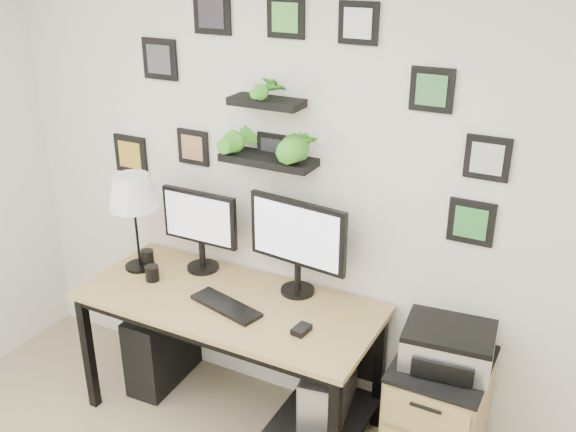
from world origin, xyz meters
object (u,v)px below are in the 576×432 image
Objects in this scene: monitor_left at (200,225)px; pc_tower_grey at (329,401)px; pc_tower_black at (163,344)px; table_lamp at (133,194)px; printer at (448,346)px; file_cabinet at (436,420)px; mug at (152,273)px; monitor_right at (297,240)px; desk at (238,318)px.

monitor_left reaches higher than pc_tower_grey.
pc_tower_grey is at bearing -2.54° from pc_tower_black.
table_lamp is 1.83m from printer.
pc_tower_black is at bearing 179.95° from pc_tower_grey.
monitor_left reaches higher than file_cabinet.
monitor_left is 5.54× the size of mug.
table_lamp is (-0.93, -0.16, 0.14)m from monitor_right.
mug is (-0.77, -0.25, -0.27)m from monitor_right.
monitor_left is 0.93× the size of pc_tower_grey.
table_lamp is (-0.33, -0.15, 0.17)m from monitor_left.
monitor_left is at bearing -178.53° from monitor_right.
monitor_right reaches higher than pc_tower_grey.
mug reaches higher than desk.
table_lamp reaches higher than desk.
monitor_left reaches higher than printer.
mug is at bearing -174.42° from pc_tower_grey.
monitor_right is (0.60, 0.02, 0.03)m from monitor_left.
desk is 1.11m from printer.
pc_tower_grey is 0.78m from printer.
printer reaches higher than file_cabinet.
pc_tower_grey is at bearing -178.07° from printer.
printer is (0.85, -0.13, -0.30)m from monitor_right.
mug reaches higher than pc_tower_grey.
file_cabinet is (0.83, -0.14, -0.73)m from monitor_right.
pc_tower_black is (0.10, 0.01, -0.96)m from table_lamp.
printer is (1.10, 0.07, 0.14)m from desk.
desk is 2.39× the size of file_cabinet.
printer is at bearing 4.27° from mug.
file_cabinet is at bearing -9.42° from monitor_right.
printer is (0.01, 0.01, 0.43)m from file_cabinet.
pc_tower_grey is (0.86, -0.13, -0.79)m from monitor_left.
table_lamp reaches higher than mug.
table_lamp is 1.10× the size of pc_tower_grey.
file_cabinet is at bearing 3.97° from mug.
monitor_right is (0.25, 0.20, 0.44)m from desk.
pc_tower_grey is at bearing -8.76° from monitor_left.
file_cabinet is (1.43, -0.12, -0.69)m from monitor_left.
monitor_left reaches higher than mug.
file_cabinet is 1.55× the size of printer.
monitor_right reaches higher than monitor_left.
mug is 1.67m from file_cabinet.
mug is at bearing -161.99° from monitor_right.
pc_tower_black is 1.75m from printer.
monitor_left is 0.84× the size of table_lamp.
printer reaches higher than pc_tower_black.
pc_tower_grey is (1.09, -0.00, -0.01)m from pc_tower_black.
pc_tower_black is 1.09m from pc_tower_grey.
pc_tower_grey is at bearing 5.30° from desk.
table_lamp is 1.30× the size of printer.
pc_tower_grey is at bearing 0.58° from table_lamp.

